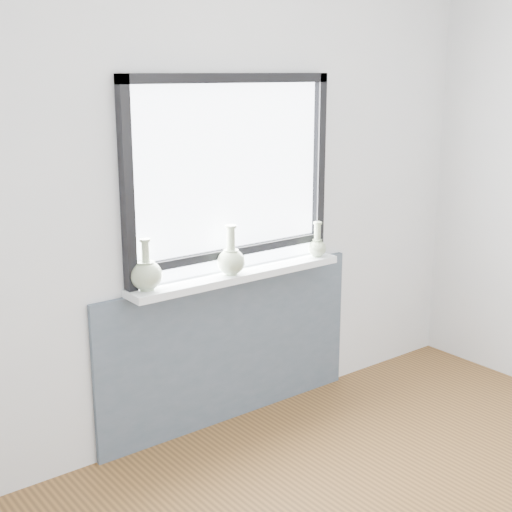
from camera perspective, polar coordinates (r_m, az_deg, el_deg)
back_wall at (r=3.88m, az=-2.36°, el=4.77°), size 3.60×0.02×2.60m
apron_panel at (r=4.09m, az=-1.99°, el=-7.37°), size 1.70×0.03×0.86m
windowsill at (r=3.89m, az=-1.44°, el=-1.53°), size 1.32×0.18×0.04m
window at (r=3.83m, az=-2.06°, el=6.78°), size 1.30×0.06×1.05m
vase_a at (r=3.58m, az=-8.78°, el=-1.40°), size 0.16×0.16×0.26m
vase_b at (r=3.81m, az=-2.00°, el=-0.27°), size 0.15×0.15×0.27m
vase_c at (r=4.20m, az=4.91°, el=0.81°), size 0.11×0.11×0.21m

